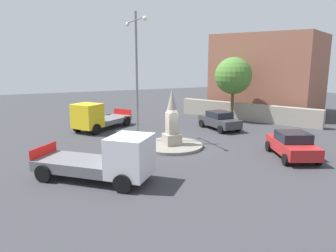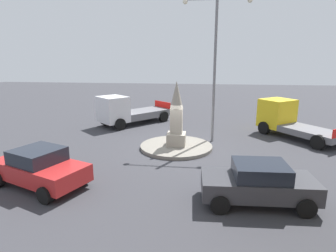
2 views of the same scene
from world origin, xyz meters
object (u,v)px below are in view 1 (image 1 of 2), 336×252
at_px(car_red_parked_left, 292,145).
at_px(truck_yellow_far_side, 95,118).
at_px(monument, 172,121).
at_px(car_dark_grey_approaching, 219,120).
at_px(tree_near_wall, 233,76).
at_px(streetlamp, 137,66).
at_px(truck_white_near_island, 108,160).
at_px(corner_building, 269,74).

bearing_deg(car_red_parked_left, truck_yellow_far_side, 37.29).
distance_m(monument, car_dark_grey_approaching, 6.86).
bearing_deg(car_red_parked_left, monument, 47.89).
relative_size(truck_yellow_far_side, tree_near_wall, 0.93).
distance_m(streetlamp, truck_yellow_far_side, 6.69).
relative_size(car_red_parked_left, tree_near_wall, 0.74).
bearing_deg(truck_white_near_island, corner_building, -57.69).
bearing_deg(truck_white_near_island, car_dark_grey_approaching, -55.15).
height_order(streetlamp, corner_building, streetlamp).
height_order(monument, corner_building, corner_building).
bearing_deg(car_dark_grey_approaching, truck_white_near_island, 124.85).
bearing_deg(monument, truck_white_near_island, 129.35).
bearing_deg(streetlamp, truck_yellow_far_side, 21.57).
relative_size(streetlamp, car_dark_grey_approaching, 2.19).
relative_size(streetlamp, truck_yellow_far_side, 1.59).
bearing_deg(truck_white_near_island, monument, -50.65).
bearing_deg(car_red_parked_left, streetlamp, 45.51).
bearing_deg(tree_near_wall, streetlamp, 111.31).
bearing_deg(monument, car_red_parked_left, -132.11).
bearing_deg(car_dark_grey_approaching, monument, 120.36).
bearing_deg(car_dark_grey_approaching, truck_yellow_far_side, 69.57).
height_order(streetlamp, car_dark_grey_approaching, streetlamp).
bearing_deg(truck_yellow_far_side, car_red_parked_left, -142.71).
distance_m(car_red_parked_left, corner_building, 17.02).
xyz_separation_m(truck_yellow_far_side, corner_building, (1.68, -18.78, 3.01)).
bearing_deg(truck_yellow_far_side, car_dark_grey_approaching, -110.43).
distance_m(car_red_parked_left, truck_white_near_island, 10.73).
xyz_separation_m(streetlamp, truck_yellow_far_side, (4.90, 1.94, -4.12)).
distance_m(car_dark_grey_approaching, truck_white_near_island, 13.52).
distance_m(monument, tree_near_wall, 11.20).
distance_m(truck_yellow_far_side, truck_white_near_island, 11.36).
bearing_deg(truck_white_near_island, truck_yellow_far_side, -8.36).
height_order(streetlamp, car_red_parked_left, streetlamp).
xyz_separation_m(car_red_parked_left, tree_near_wall, (11.15, -3.53, 3.40)).
height_order(car_dark_grey_approaching, corner_building, corner_building).
bearing_deg(streetlamp, monument, -141.18).
bearing_deg(truck_yellow_far_side, monument, -152.70).
height_order(truck_yellow_far_side, tree_near_wall, tree_near_wall).
bearing_deg(car_dark_grey_approaching, tree_near_wall, -48.58).
relative_size(car_dark_grey_approaching, car_red_parked_left, 0.91).
xyz_separation_m(truck_white_near_island, corner_building, (12.92, -20.43, 3.05)).
xyz_separation_m(monument, car_red_parked_left, (-4.94, -5.47, -0.99)).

